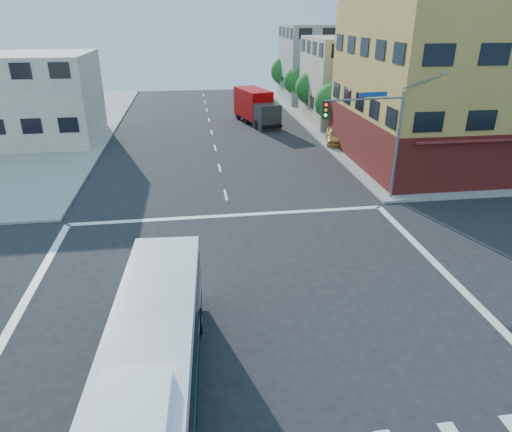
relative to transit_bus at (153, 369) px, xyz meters
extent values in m
plane|color=black|center=(3.55, 5.08, -1.68)|extent=(120.00, 120.00, 0.00)
cube|color=gray|center=(38.55, 40.08, -1.61)|extent=(50.00, 50.00, 0.15)
cube|color=#B39040|center=(23.55, 23.58, 5.32)|extent=(18.00, 15.00, 14.00)
cube|color=#501312|center=(23.55, 23.58, 0.32)|extent=(18.09, 15.08, 4.00)
cube|color=#BCAE8F|center=(20.55, 39.08, 2.82)|extent=(12.00, 10.00, 9.00)
cube|color=gray|center=(20.55, 53.08, 3.32)|extent=(12.00, 10.00, 10.00)
cube|color=beige|center=(-13.45, 35.08, 2.32)|extent=(12.00, 10.00, 8.00)
cylinder|color=slate|center=(14.35, 15.88, 1.82)|extent=(0.18, 0.18, 7.00)
cylinder|color=slate|center=(11.85, 15.63, 4.92)|extent=(5.01, 0.62, 0.12)
cube|color=black|center=(9.35, 15.38, 4.42)|extent=(0.32, 0.30, 1.00)
sphere|color=#FF0C0C|center=(9.35, 15.21, 4.72)|extent=(0.20, 0.20, 0.20)
sphere|color=yellow|center=(9.35, 15.21, 4.42)|extent=(0.20, 0.20, 0.20)
sphere|color=#19FF33|center=(9.35, 15.21, 4.12)|extent=(0.20, 0.20, 0.20)
cube|color=navy|center=(12.35, 15.68, 5.17)|extent=(1.80, 0.22, 0.28)
cube|color=gray|center=(16.85, 16.13, 6.32)|extent=(0.50, 0.22, 0.14)
cylinder|color=#372014|center=(15.35, 33.08, -0.72)|extent=(0.28, 0.28, 1.92)
sphere|color=#19571C|center=(15.35, 33.08, 1.68)|extent=(3.60, 3.60, 3.60)
sphere|color=#19571C|center=(15.75, 32.78, 2.58)|extent=(2.52, 2.52, 2.52)
cylinder|color=#372014|center=(15.35, 41.08, -0.69)|extent=(0.28, 0.28, 1.99)
sphere|color=#19571C|center=(15.35, 41.08, 1.83)|extent=(3.80, 3.80, 3.80)
sphere|color=#19571C|center=(15.75, 40.78, 2.78)|extent=(2.66, 2.66, 2.66)
cylinder|color=#372014|center=(15.35, 49.08, -0.74)|extent=(0.28, 0.28, 1.89)
sphere|color=#19571C|center=(15.35, 49.08, 1.57)|extent=(3.40, 3.40, 3.40)
sphere|color=#19571C|center=(15.75, 48.78, 2.42)|extent=(2.38, 2.38, 2.38)
cylinder|color=#372014|center=(15.35, 57.08, -0.67)|extent=(0.28, 0.28, 2.03)
sphere|color=#19571C|center=(15.35, 57.08, 1.95)|extent=(4.00, 4.00, 4.00)
sphere|color=#19571C|center=(15.75, 56.78, 2.95)|extent=(2.80, 2.80, 2.80)
cube|color=black|center=(0.00, 0.02, -1.15)|extent=(3.12, 11.75, 0.44)
cube|color=white|center=(0.00, 0.02, 0.03)|extent=(3.11, 11.73, 2.76)
cube|color=black|center=(0.00, 0.02, 0.20)|extent=(3.14, 11.38, 1.21)
cube|color=black|center=(0.32, 5.76, 0.11)|extent=(2.27, 0.18, 1.31)
cube|color=#E5590C|center=(0.32, 5.79, 1.07)|extent=(1.85, 0.15, 0.27)
cube|color=white|center=(0.00, 0.02, 1.35)|extent=(3.04, 11.49, 0.12)
cube|color=white|center=(-0.16, -2.88, 1.59)|extent=(1.84, 2.22, 0.35)
cube|color=#026A44|center=(-1.27, -0.39, -0.67)|extent=(0.31, 5.31, 0.27)
cube|color=#026A44|center=(1.22, -0.53, -0.67)|extent=(0.31, 5.31, 0.27)
cylinder|color=black|center=(-0.95, 3.79, -1.18)|extent=(0.35, 1.02, 1.01)
cylinder|color=#99999E|center=(-1.08, 3.80, -1.18)|extent=(0.07, 0.50, 0.50)
cylinder|color=black|center=(1.36, 3.66, -1.18)|extent=(0.35, 1.02, 1.01)
cylinder|color=#99999E|center=(1.50, 3.66, -1.18)|extent=(0.07, 0.50, 0.50)
cube|color=#27282C|center=(9.44, 36.60, -0.37)|extent=(2.83, 2.76, 2.64)
cube|color=black|center=(9.69, 35.67, 0.04)|extent=(2.08, 0.63, 1.01)
cube|color=#AD0203|center=(8.45, 40.32, 0.44)|extent=(3.82, 6.11, 3.04)
cube|color=black|center=(8.76, 39.14, -1.13)|extent=(4.25, 8.41, 0.30)
cylinder|color=black|center=(8.36, 36.52, -1.18)|extent=(0.54, 1.05, 1.01)
cylinder|color=black|center=(10.42, 37.07, -1.18)|extent=(0.54, 1.05, 1.01)
cylinder|color=black|center=(7.60, 39.36, -1.18)|extent=(0.54, 1.05, 1.01)
cylinder|color=black|center=(9.66, 39.91, -1.18)|extent=(0.54, 1.05, 1.01)
cylinder|color=black|center=(6.95, 41.81, -1.18)|extent=(0.54, 1.05, 1.01)
cylinder|color=black|center=(9.01, 42.36, -1.18)|extent=(0.54, 1.05, 1.01)
imported|color=#BA8C3C|center=(14.93, 29.88, -0.89)|extent=(2.95, 4.97, 1.58)
camera|label=1|loc=(1.55, -10.75, 9.56)|focal=32.00mm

